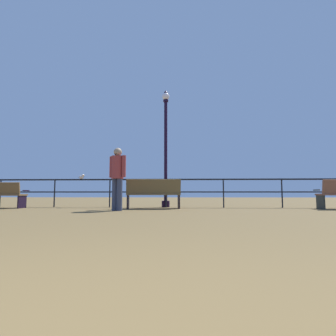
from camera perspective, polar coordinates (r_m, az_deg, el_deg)
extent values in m
cube|color=black|center=(9.28, -0.41, -2.45)|extent=(19.61, 0.05, 0.05)
cube|color=black|center=(9.27, -0.41, -5.11)|extent=(19.61, 0.04, 0.04)
cylinder|color=black|center=(11.24, -32.04, -4.59)|extent=(0.04, 0.04, 0.96)
cylinder|color=black|center=(10.25, -22.95, -4.98)|extent=(0.04, 0.04, 0.96)
cylinder|color=black|center=(9.58, -12.26, -5.28)|extent=(0.04, 0.04, 0.96)
cylinder|color=black|center=(9.27, -0.41, -5.41)|extent=(0.04, 0.04, 0.96)
cylinder|color=black|center=(9.38, 11.70, -5.30)|extent=(0.04, 0.04, 0.96)
cylinder|color=black|center=(9.88, 23.04, -4.98)|extent=(0.04, 0.04, 0.96)
cube|color=black|center=(10.01, -28.57, -6.26)|extent=(0.05, 0.47, 0.43)
cube|color=black|center=(10.19, -27.89, -4.26)|extent=(0.04, 0.36, 0.04)
cube|color=brown|center=(8.60, -3.08, -5.58)|extent=(1.73, 0.65, 0.05)
cube|color=brown|center=(8.38, -3.08, -3.99)|extent=(1.70, 0.29, 0.47)
cube|color=black|center=(8.64, 2.31, -7.08)|extent=(0.08, 0.45, 0.45)
cube|color=black|center=(8.83, 2.19, -4.67)|extent=(0.07, 0.35, 0.04)
cube|color=black|center=(8.65, -8.48, -7.03)|extent=(0.08, 0.45, 0.45)
cube|color=black|center=(8.84, -8.32, -4.62)|extent=(0.07, 0.35, 0.04)
cube|color=#272C28|center=(9.58, 29.65, -6.24)|extent=(0.05, 0.45, 0.45)
cube|color=#272C28|center=(9.76, 28.99, -4.11)|extent=(0.04, 0.35, 0.04)
cylinder|color=black|center=(9.47, -0.50, -7.63)|extent=(0.28, 0.28, 0.22)
cylinder|color=black|center=(9.59, -0.49, 3.76)|extent=(0.12, 0.12, 3.57)
cylinder|color=black|center=(10.03, -0.48, 14.06)|extent=(0.18, 0.18, 0.06)
sphere|color=white|center=(10.09, -0.48, 14.94)|extent=(0.27, 0.27, 0.27)
cone|color=black|center=(10.15, -0.48, 15.91)|extent=(0.14, 0.14, 0.10)
cylinder|color=#343B52|center=(7.64, -10.27, -5.58)|extent=(0.16, 0.16, 0.89)
cylinder|color=#343B52|center=(7.75, -11.23, -5.56)|extent=(0.16, 0.16, 0.89)
cylinder|color=#943433|center=(7.73, -10.65, 0.14)|extent=(0.34, 0.34, 0.64)
cylinder|color=#943433|center=(7.58, -9.36, 0.36)|extent=(0.11, 0.11, 0.61)
cylinder|color=#943433|center=(7.88, -11.90, 0.19)|extent=(0.11, 0.11, 0.61)
sphere|color=#9D8467|center=(7.78, -10.60, 3.36)|extent=(0.23, 0.23, 0.23)
ellipsoid|color=silver|center=(9.90, -17.91, -1.88)|extent=(0.26, 0.24, 0.12)
ellipsoid|color=gray|center=(9.90, -17.91, -1.77)|extent=(0.22, 0.20, 0.04)
sphere|color=silver|center=(9.82, -17.61, -1.54)|extent=(0.10, 0.10, 0.10)
cone|color=yellow|center=(9.76, -17.40, -1.52)|extent=(0.06, 0.06, 0.04)
cube|color=gray|center=(10.01, -18.26, -1.86)|extent=(0.10, 0.09, 0.02)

